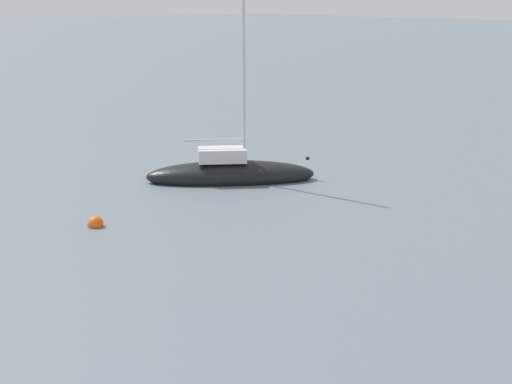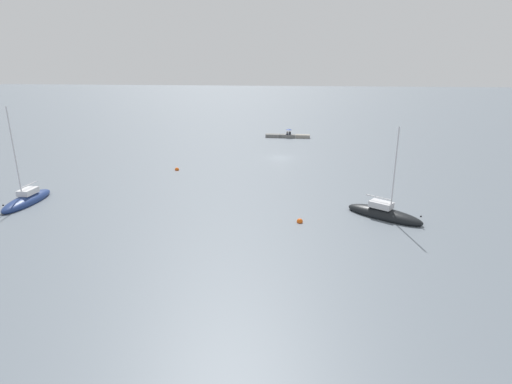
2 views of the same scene
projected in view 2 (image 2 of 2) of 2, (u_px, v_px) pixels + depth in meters
ground_plane at (281, 158)px, 70.09m from camera, size 500.00×500.00×0.00m
seawall_pier at (288, 136)px, 89.46m from camera, size 9.78×1.64×0.70m
person_seated_dark_left at (290, 133)px, 89.20m from camera, size 0.49×0.66×0.73m
person_seated_grey_right at (287, 133)px, 89.22m from camera, size 0.49×0.66×0.73m
umbrella_open_navy at (289, 129)px, 88.99m from camera, size 1.44×1.44×1.31m
sailboat_black_near at (384, 214)px, 42.65m from camera, size 8.18×6.56×10.10m
sailboat_navy_mid at (27, 200)px, 47.01m from camera, size 2.46×8.18×11.60m
mooring_buoy_near at (177, 170)px, 61.79m from camera, size 0.64×0.64×0.64m
mooring_buoy_far at (300, 221)px, 41.32m from camera, size 0.63×0.63×0.63m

